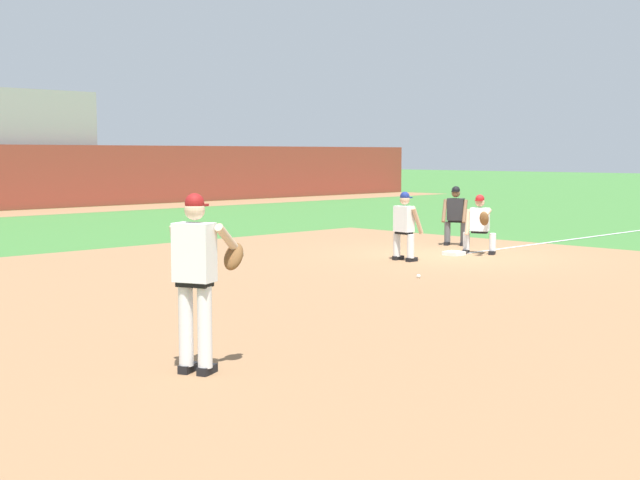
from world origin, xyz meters
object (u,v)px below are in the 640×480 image
at_px(baseball, 419,276).
at_px(pitcher, 198,272).
at_px(first_baseman, 480,222).
at_px(first_base_bag, 454,253).
at_px(baserunner, 404,223).
at_px(umpire, 456,213).

distance_m(baseball, pitcher, 7.71).
bearing_deg(baseball, first_baseman, 20.31).
distance_m(first_base_bag, baserunner, 1.75).
xyz_separation_m(first_baseman, umpire, (1.17, 1.54, 0.06)).
height_order(first_base_bag, first_baseman, first_baseman).
height_order(pitcher, first_baseman, pitcher).
bearing_deg(pitcher, umpire, 25.62).
distance_m(first_base_bag, pitcher, 11.49).
height_order(pitcher, baserunner, pitcher).
bearing_deg(pitcher, baseball, 21.92).
relative_size(pitcher, first_baseman, 1.39).
height_order(baserunner, umpire, same).
bearing_deg(baseball, pitcher, -158.08).
bearing_deg(umpire, baserunner, -160.90).
distance_m(first_base_bag, baseball, 3.81).
bearing_deg(pitcher, first_baseman, 21.35).
relative_size(first_base_bag, pitcher, 0.20).
bearing_deg(first_base_bag, umpire, 36.00).
bearing_deg(baserunner, pitcher, -152.12).
xyz_separation_m(first_baseman, baserunner, (-2.15, 0.39, 0.06)).
bearing_deg(baserunner, baseball, -134.27).
xyz_separation_m(baserunner, umpire, (3.32, 1.15, 0.00)).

